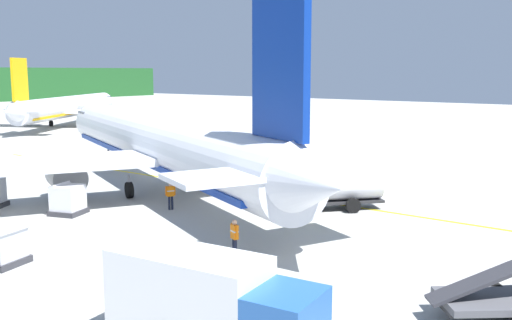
# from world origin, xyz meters

# --- Properties ---
(ground) EXTENTS (240.00, 320.00, 0.20)m
(ground) POSITION_xyz_m (0.00, 48.00, -0.10)
(ground) COLOR #A8A8A3
(airliner_foreground) EXTENTS (33.09, 39.27, 11.90)m
(airliner_foreground) POSITION_xyz_m (-7.88, 16.96, 3.39)
(airliner_foreground) COLOR silver
(airliner_foreground) RESTS_ON ground
(airliner_mid_apron) EXTENTS (32.02, 27.17, 10.14)m
(airliner_mid_apron) POSITION_xyz_m (18.06, 64.34, 2.89)
(airliner_mid_apron) COLOR silver
(airliner_mid_apron) RESTS_ON ground
(service_truck_fuel) EXTENTS (5.80, 5.56, 2.40)m
(service_truck_fuel) POSITION_xyz_m (-5.44, 4.78, 1.40)
(service_truck_fuel) COLOR yellow
(service_truck_fuel) RESTS_ON ground
(service_truck_catering) EXTENTS (2.95, 6.97, 2.96)m
(service_truck_catering) POSITION_xyz_m (-23.50, -1.15, 1.63)
(service_truck_catering) COLOR #2659A5
(service_truck_catering) RESTS_ON ground
(cargo_container_mid) EXTENTS (2.11, 2.11, 1.93)m
(cargo_container_mid) POSITION_xyz_m (-22.97, 11.34, 0.91)
(cargo_container_mid) COLOR #333338
(cargo_container_mid) RESTS_ON ground
(cargo_container_far) EXTENTS (2.23, 2.23, 1.88)m
(cargo_container_far) POSITION_xyz_m (-15.76, 16.76, 0.88)
(cargo_container_far) COLOR #333338
(cargo_container_far) RESTS_ON ground
(crew_marshaller) EXTENTS (0.40, 0.58, 1.78)m
(crew_marshaller) POSITION_xyz_m (-16.12, 3.77, 1.05)
(crew_marshaller) COLOR #191E33
(crew_marshaller) RESTS_ON ground
(crew_loader_left) EXTENTS (0.53, 0.45, 1.69)m
(crew_loader_left) POSITION_xyz_m (-11.28, 12.67, 1.00)
(crew_loader_left) COLOR #191E33
(crew_loader_left) RESTS_ON ground
(crew_loader_right) EXTENTS (0.63, 0.25, 1.65)m
(crew_loader_right) POSITION_xyz_m (0.85, 6.28, 0.97)
(crew_loader_right) COLOR #191E33
(crew_loader_right) RESTS_ON ground
(apron_guide_line) EXTENTS (0.30, 60.00, 0.01)m
(apron_guide_line) POSITION_xyz_m (-3.95, 12.48, 0.01)
(apron_guide_line) COLOR yellow
(apron_guide_line) RESTS_ON ground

